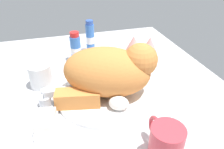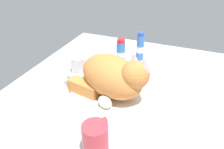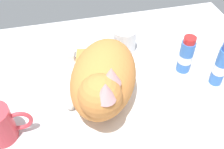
{
  "view_description": "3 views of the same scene",
  "coord_description": "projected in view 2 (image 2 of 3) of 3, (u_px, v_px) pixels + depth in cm",
  "views": [
    {
      "loc": [
        -52.56,
        13.38,
        40.94
      ],
      "look_at": [
        -0.22,
        -1.62,
        7.38
      ],
      "focal_mm": 34.3,
      "sensor_mm": 36.0,
      "label": 1
    },
    {
      "loc": [
        -66.62,
        -26.99,
        51.73
      ],
      "look_at": [
        1.83,
        0.6,
        7.95
      ],
      "focal_mm": 37.43,
      "sensor_mm": 36.0,
      "label": 2
    },
    {
      "loc": [
        -9.03,
        -46.17,
        55.36
      ],
      "look_at": [
        2.51,
        1.57,
        7.26
      ],
      "focal_mm": 42.09,
      "sensor_mm": 36.0,
      "label": 3
    }
  ],
  "objects": [
    {
      "name": "mouthwash_bottle",
      "position": [
        140.0,
        47.0,
        1.11
      ],
      "size": [
        3.69,
        3.69,
        13.94
      ],
      "color": "#3870C6",
      "rests_on": "ground_plane"
    },
    {
      "name": "soap_dish",
      "position": [
        56.0,
        96.0,
        0.87
      ],
      "size": [
        9.0,
        6.4,
        1.2
      ],
      "primitive_type": "cube",
      "color": "white",
      "rests_on": "ground_plane"
    },
    {
      "name": "cat",
      "position": [
        114.0,
        76.0,
        0.83
      ],
      "size": [
        25.19,
        31.92,
        17.72
      ],
      "color": "#D17F3D",
      "rests_on": "sink_basin"
    },
    {
      "name": "sink_basin",
      "position": [
        112.0,
        94.0,
        0.88
      ],
      "size": [
        31.07,
        31.07,
        1.16
      ],
      "primitive_type": "cylinder",
      "color": "white",
      "rests_on": "ground_plane"
    },
    {
      "name": "faucet",
      "position": [
        71.0,
        81.0,
        0.93
      ],
      "size": [
        13.63,
        10.09,
        5.09
      ],
      "color": "silver",
      "rests_on": "ground_plane"
    },
    {
      "name": "soap_bar",
      "position": [
        55.0,
        92.0,
        0.86
      ],
      "size": [
        8.14,
        5.87,
        2.47
      ],
      "primitive_type": "cube",
      "rotation": [
        0.0,
        0.0,
        -0.22
      ],
      "color": "white",
      "rests_on": "soap_dish"
    },
    {
      "name": "rinse_cup",
      "position": [
        79.0,
        64.0,
        1.01
      ],
      "size": [
        7.32,
        7.32,
        7.78
      ],
      "color": "white",
      "rests_on": "ground_plane"
    },
    {
      "name": "ground_plane",
      "position": [
        112.0,
        98.0,
        0.89
      ],
      "size": [
        110.0,
        82.5,
        3.0
      ],
      "primitive_type": "cube",
      "color": "silver"
    },
    {
      "name": "coffee_mug",
      "position": [
        96.0,
        138.0,
        0.63
      ],
      "size": [
        11.54,
        7.22,
        9.35
      ],
      "color": "#C63842",
      "rests_on": "ground_plane"
    },
    {
      "name": "toothpaste_bottle",
      "position": [
        121.0,
        52.0,
        1.08
      ],
      "size": [
        4.19,
        4.19,
        12.12
      ],
      "color": "#3870C6",
      "rests_on": "ground_plane"
    }
  ]
}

